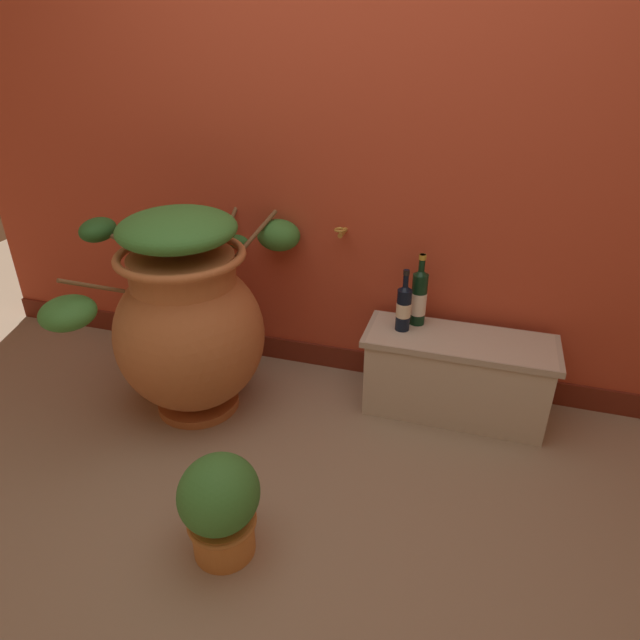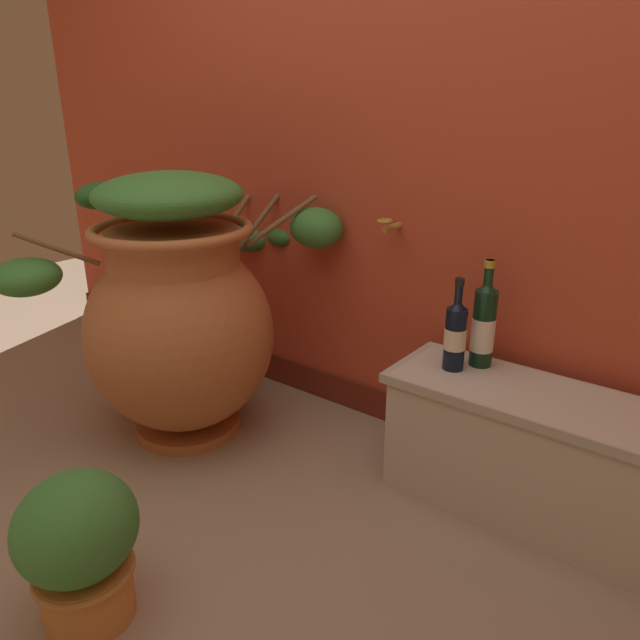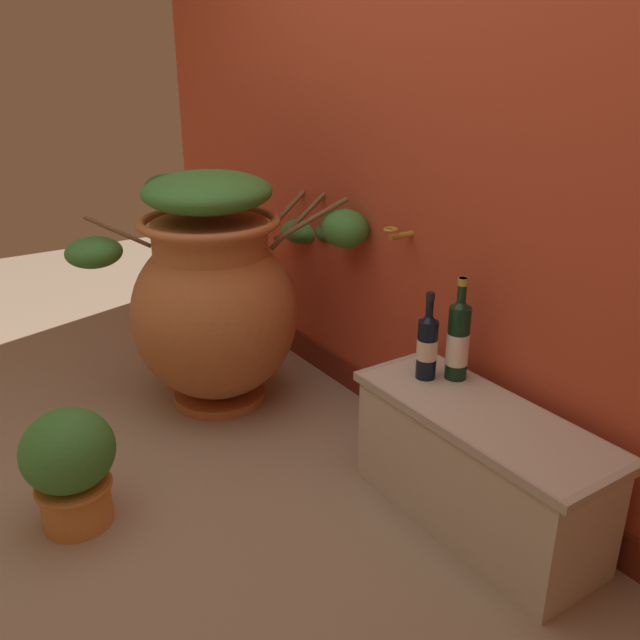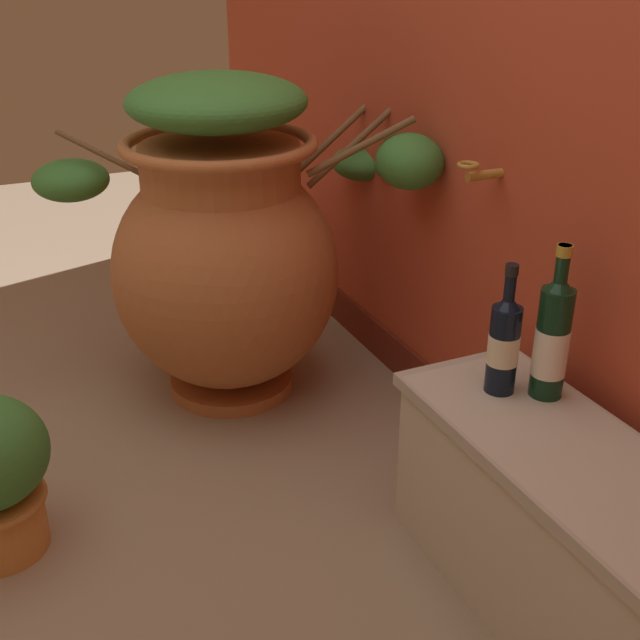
{
  "view_description": "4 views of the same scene",
  "coord_description": "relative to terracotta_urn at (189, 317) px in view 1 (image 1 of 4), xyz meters",
  "views": [
    {
      "loc": [
        0.58,
        -1.39,
        1.66
      ],
      "look_at": [
        -0.1,
        0.81,
        0.44
      ],
      "focal_mm": 30.73,
      "sensor_mm": 36.0,
      "label": 1
    },
    {
      "loc": [
        1.01,
        -0.74,
        1.22
      ],
      "look_at": [
        -0.16,
        0.78,
        0.51
      ],
      "focal_mm": 33.11,
      "sensor_mm": 36.0,
      "label": 2
    },
    {
      "loc": [
        1.79,
        -0.52,
        1.43
      ],
      "look_at": [
        -0.01,
        0.66,
        0.57
      ],
      "focal_mm": 37.78,
      "sensor_mm": 36.0,
      "label": 3
    },
    {
      "loc": [
        1.53,
        -0.11,
        1.32
      ],
      "look_at": [
        -0.13,
        0.64,
        0.45
      ],
      "focal_mm": 44.7,
      "sensor_mm": 36.0,
      "label": 4
    }
  ],
  "objects": [
    {
      "name": "ground_plane",
      "position": [
        0.65,
        -0.57,
        -0.49
      ],
      "size": [
        7.0,
        7.0,
        0.0
      ],
      "primitive_type": "plane",
      "color": "gray"
    },
    {
      "name": "back_wall",
      "position": [
        0.65,
        0.63,
        0.8
      ],
      "size": [
        4.4,
        0.33,
        2.6
      ],
      "color": "#B74228",
      "rests_on": "ground_plane"
    },
    {
      "name": "terracotta_urn",
      "position": [
        0.0,
        0.0,
        0.0
      ],
      "size": [
        0.84,
        1.16,
        1.0
      ],
      "color": "#B26638",
      "rests_on": "ground_plane"
    },
    {
      "name": "stone_ledge",
      "position": [
        1.21,
        0.32,
        -0.27
      ],
      "size": [
        0.88,
        0.34,
        0.41
      ],
      "color": "beige",
      "rests_on": "ground_plane"
    },
    {
      "name": "wine_bottle_left",
      "position": [
        1.0,
        0.41,
        0.06
      ],
      "size": [
        0.08,
        0.08,
        0.35
      ],
      "color": "black",
      "rests_on": "stone_ledge"
    },
    {
      "name": "wine_bottle_middle",
      "position": [
        0.94,
        0.33,
        0.04
      ],
      "size": [
        0.07,
        0.07,
        0.3
      ],
      "color": "black",
      "rests_on": "stone_ledge"
    },
    {
      "name": "potted_shrub",
      "position": [
        0.51,
        -0.76,
        -0.27
      ],
      "size": [
        0.28,
        0.29,
        0.41
      ],
      "color": "#CC7F3D",
      "rests_on": "ground_plane"
    }
  ]
}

